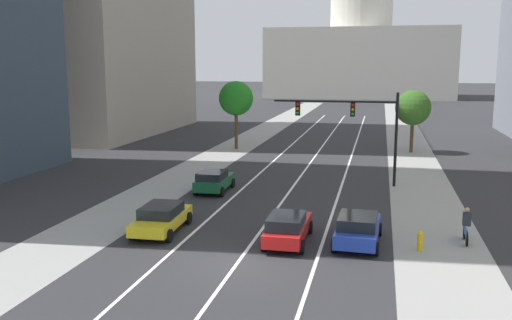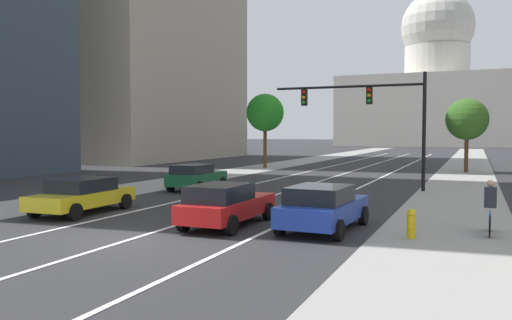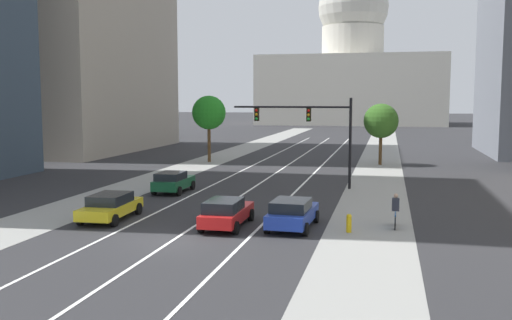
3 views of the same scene
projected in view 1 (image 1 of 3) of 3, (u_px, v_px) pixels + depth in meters
ground_plane at (327, 140)px, 61.97m from camera, size 400.00×400.00×0.00m
sidewalk_left at (241, 144)px, 59.03m from camera, size 4.24×130.00×0.01m
sidewalk_right at (409, 149)px, 55.29m from camera, size 4.24×130.00×0.01m
lane_stripe_left at (273, 161)px, 48.25m from camera, size 0.16×90.00×0.01m
lane_stripe_center at (310, 163)px, 47.55m from camera, size 0.16×90.00×0.01m
lane_stripe_right at (349, 164)px, 46.84m from camera, size 0.16×90.00×0.01m
capitol_building at (360, 44)px, 142.40m from camera, size 45.47×27.96×39.70m
car_yellow at (161, 217)px, 27.95m from camera, size 2.23×4.68×1.39m
car_green at (214, 180)px, 36.67m from camera, size 2.00×4.06×1.45m
car_red at (288, 227)px, 26.16m from camera, size 1.94×4.58×1.48m
car_blue at (358, 228)px, 25.97m from camera, size 2.24×4.53×1.49m
traffic_signal_mast at (356, 119)px, 38.23m from camera, size 8.60×0.39×6.48m
fire_hydrant at (420, 241)px, 25.16m from camera, size 0.26×0.35×0.91m
cyclist at (466, 226)px, 26.15m from camera, size 0.37×1.70×1.72m
street_tree_near_left at (236, 99)px, 54.72m from camera, size 3.41×3.41×6.74m
street_tree_far_right at (413, 108)px, 52.56m from camera, size 3.34×3.34×5.96m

